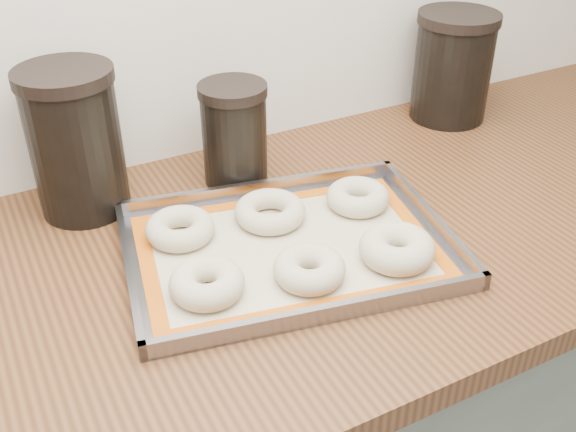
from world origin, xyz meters
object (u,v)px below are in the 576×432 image
bagel_back_left (180,228)px  canister_mid (234,134)px  bagel_front_mid (309,269)px  bagel_back_right (358,197)px  bagel_back_mid (270,211)px  canister_left (75,142)px  baking_tray (288,247)px  canister_right (453,66)px  bagel_front_right (397,248)px  bagel_front_left (207,283)px

bagel_back_left → canister_mid: bearing=40.9°
bagel_front_mid → bagel_back_right: bagel_front_mid is taller
bagel_back_mid → bagel_back_right: (0.14, -0.03, 0.00)m
canister_left → canister_mid: (0.25, -0.03, -0.03)m
canister_mid → bagel_back_left: bearing=-139.1°
baking_tray → bagel_back_right: bearing=18.3°
bagel_back_left → canister_right: canister_right is taller
bagel_back_right → canister_right: size_ratio=0.47×
bagel_front_mid → bagel_back_left: (-0.12, 0.17, -0.00)m
bagel_back_right → bagel_front_mid: bearing=-141.3°
bagel_front_mid → bagel_back_mid: bagel_front_mid is taller
baking_tray → bagel_front_mid: bearing=-96.3°
baking_tray → bagel_back_mid: size_ratio=4.75×
canister_mid → bagel_back_right: bearing=-52.7°
baking_tray → bagel_back_mid: bearing=82.8°
baking_tray → bagel_front_right: size_ratio=4.85×
bagel_back_left → bagel_back_right: same height
canister_left → canister_mid: 0.25m
bagel_back_left → bagel_back_mid: 0.14m
bagel_front_left → bagel_front_right: bearing=-11.6°
bagel_front_left → canister_mid: size_ratio=0.58×
bagel_back_right → canister_mid: canister_mid is taller
bagel_front_right → canister_mid: 0.34m
bagel_front_right → bagel_back_right: bagel_front_right is taller
bagel_front_mid → bagel_back_mid: (0.02, 0.15, -0.00)m
canister_left → bagel_back_left: bearing=-57.8°
baking_tray → bagel_back_mid: 0.08m
bagel_front_left → canister_right: bearing=25.3°
bagel_front_left → bagel_back_left: bearing=84.3°
baking_tray → bagel_back_left: bearing=142.9°
bagel_back_mid → bagel_back_right: size_ratio=1.10×
bagel_back_right → bagel_front_right: bearing=-101.4°
bagel_front_right → bagel_back_right: (0.03, 0.15, -0.00)m
baking_tray → bagel_back_left: (-0.13, 0.10, 0.01)m
bagel_front_right → bagel_back_mid: (-0.11, 0.17, -0.00)m
bagel_front_right → canister_right: size_ratio=0.51×
bagel_back_right → baking_tray: bearing=-161.7°
bagel_back_right → canister_mid: 0.23m
bagel_back_left → bagel_back_right: (0.28, -0.05, 0.00)m
bagel_front_right → canister_left: canister_left is taller
bagel_front_left → canister_left: size_ratio=0.43×
bagel_front_left → bagel_front_right: bagel_front_right is taller
bagel_front_mid → bagel_back_left: bagel_front_mid is taller
canister_mid → canister_right: (0.48, 0.04, 0.02)m
canister_left → bagel_front_right: bearing=-45.2°
bagel_back_mid → bagel_back_right: 0.14m
bagel_back_right → canister_left: (-0.38, 0.21, 0.09)m
bagel_front_left → bagel_front_right: (0.26, -0.05, 0.00)m
baking_tray → canister_mid: bearing=85.3°
bagel_back_left → canister_mid: 0.20m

